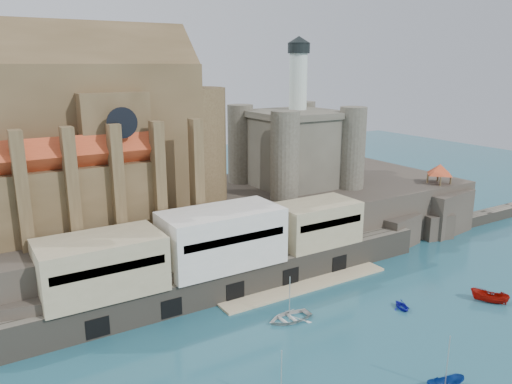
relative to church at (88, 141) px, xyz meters
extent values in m
plane|color=#1B4A59|center=(24.13, -41.85, -22.13)|extent=(300.00, 300.00, 0.00)
cube|color=#2B2620|center=(24.13, -1.85, -17.13)|extent=(100.00, 34.00, 10.00)
cube|color=#2B2620|center=(-13.87, -18.35, -19.13)|extent=(9.00, 5.00, 6.00)
cube|color=#2B2620|center=(2.13, -18.35, -19.13)|extent=(9.00, 5.00, 6.00)
cube|color=#2B2620|center=(19.13, -18.35, -19.13)|extent=(9.00, 5.00, 6.00)
cube|color=#2B2620|center=(36.13, -18.35, -19.13)|extent=(9.00, 5.00, 6.00)
cube|color=#2B2620|center=(52.13, -18.35, -19.13)|extent=(9.00, 5.00, 6.00)
cube|color=#5D574A|center=(16.13, -19.35, -19.88)|extent=(70.00, 6.00, 4.50)
cube|color=tan|center=(26.13, -23.85, -21.98)|extent=(30.00, 4.00, 0.40)
cube|color=black|center=(-5.87, -22.25, -20.53)|extent=(3.00, 0.40, 2.60)
cube|color=black|center=(4.13, -22.25, -20.53)|extent=(3.00, 0.40, 2.60)
cube|color=black|center=(14.13, -22.25, -20.53)|extent=(3.00, 0.40, 2.60)
cube|color=black|center=(24.13, -22.25, -20.53)|extent=(3.00, 0.40, 2.60)
cube|color=black|center=(34.13, -22.25, -20.53)|extent=(3.00, 0.40, 2.60)
cube|color=tan|center=(-3.87, -18.35, -13.88)|extent=(16.00, 9.00, 7.50)
cube|color=silver|center=(14.13, -18.35, -13.38)|extent=(18.00, 9.00, 8.50)
cube|color=tan|center=(32.13, -18.35, -14.13)|extent=(14.00, 8.00, 7.00)
cube|color=brown|center=(-1.87, 0.15, -0.13)|extent=(38.00, 14.00, 24.00)
cube|color=brown|center=(-1.87, 0.15, 11.87)|extent=(38.00, 13.01, 13.01)
cylinder|color=brown|center=(17.13, 0.15, -2.13)|extent=(14.00, 14.00, 20.00)
cube|color=brown|center=(2.13, 0.15, -2.13)|extent=(10.00, 20.00, 20.00)
cube|color=brown|center=(-5.87, -9.35, -7.13)|extent=(28.00, 5.00, 10.00)
cube|color=brown|center=(-5.87, 9.65, -7.13)|extent=(28.00, 5.00, 10.00)
cube|color=#BC4020|center=(-5.87, -9.35, -0.53)|extent=(28.00, 5.66, 5.66)
cube|color=#BC4020|center=(-5.87, 9.65, -0.53)|extent=(28.00, 5.66, 5.66)
cylinder|color=black|center=(2.13, -11.90, 3.87)|extent=(4.40, 0.30, 4.40)
cube|color=brown|center=(-11.67, -12.35, -4.13)|extent=(1.60, 2.20, 16.00)
cube|color=brown|center=(-5.47, -12.35, -4.13)|extent=(1.60, 2.20, 16.00)
cube|color=brown|center=(0.73, -12.35, -4.13)|extent=(1.60, 2.20, 16.00)
cube|color=brown|center=(6.93, -12.35, -4.13)|extent=(1.60, 2.20, 16.00)
cube|color=brown|center=(13.13, -12.35, -4.13)|extent=(1.60, 2.20, 16.00)
cube|color=#4B473B|center=(40.13, -0.85, -5.13)|extent=(16.00, 16.00, 14.00)
cube|color=#4B473B|center=(40.13, -0.85, 2.27)|extent=(17.00, 17.00, 1.20)
cylinder|color=#4B473B|center=(32.13, -8.85, -4.13)|extent=(5.20, 5.20, 16.00)
cylinder|color=#4B473B|center=(48.13, -8.85, -4.13)|extent=(5.20, 5.20, 16.00)
cylinder|color=#4B473B|center=(32.13, 7.15, -4.13)|extent=(5.20, 5.20, 16.00)
cylinder|color=#4B473B|center=(48.13, 7.15, -4.13)|extent=(5.20, 5.20, 16.00)
cylinder|color=silver|center=(42.13, 1.15, 7.87)|extent=(3.60, 3.60, 12.00)
cylinder|color=black|center=(42.13, 1.15, 14.87)|extent=(4.40, 4.40, 2.00)
cone|color=black|center=(42.13, 1.15, 16.47)|extent=(4.60, 4.60, 1.40)
cube|color=#2B2620|center=(66.13, -15.85, -17.78)|extent=(12.00, 10.00, 8.70)
cube|color=#2B2620|center=(62.13, -18.85, -19.63)|extent=(6.00, 5.00, 5.00)
cube|color=#2B2620|center=(71.13, -13.85, -19.13)|extent=(5.00, 4.00, 6.00)
cube|color=brown|center=(66.13, -15.85, -13.28)|extent=(4.20, 4.20, 0.30)
cylinder|color=brown|center=(64.53, -17.45, -11.83)|extent=(0.36, 0.36, 3.20)
cylinder|color=brown|center=(67.73, -17.45, -11.83)|extent=(0.36, 0.36, 3.20)
cylinder|color=brown|center=(64.53, -14.25, -11.83)|extent=(0.36, 0.36, 3.20)
cylinder|color=brown|center=(67.73, -14.25, -11.83)|extent=(0.36, 0.36, 3.20)
pyramid|color=#BC4020|center=(66.13, -15.85, -9.13)|extent=(6.40, 6.40, 2.20)
cube|color=#5D574A|center=(90.13, -17.85, -22.13)|extent=(40.00, 3.00, 2.40)
imported|color=#930D05|center=(45.83, -42.24, -22.13)|extent=(2.80, 2.81, 5.33)
imported|color=silver|center=(17.68, -31.11, -22.13)|extent=(1.46, 4.65, 6.47)
imported|color=#12159F|center=(33.25, -36.94, -22.13)|extent=(3.17, 2.42, 3.25)
camera|label=1|loc=(-18.61, -81.27, 11.91)|focal=35.00mm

